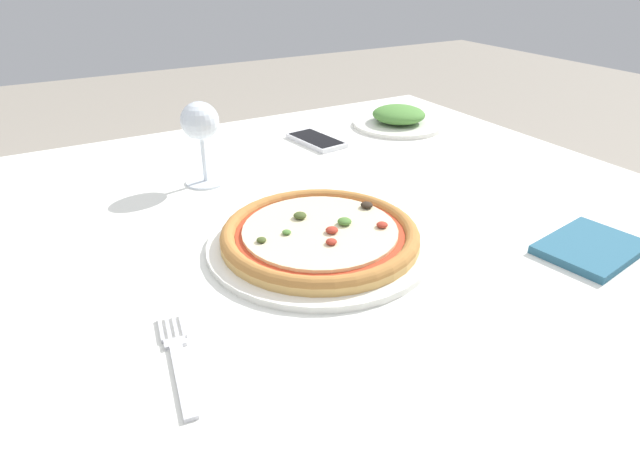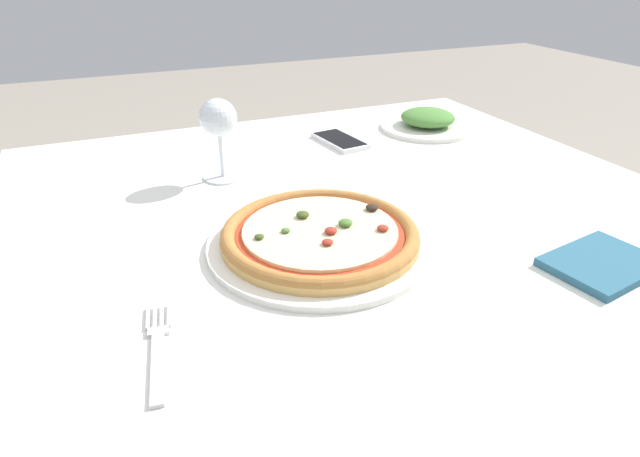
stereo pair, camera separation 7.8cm
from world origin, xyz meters
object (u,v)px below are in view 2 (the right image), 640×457
object	(u,v)px
dining_table	(358,254)
side_plate	(427,122)
pizza_plate	(320,236)
wine_glass_far_left	(218,122)
cell_phone	(340,141)
fork	(158,347)

from	to	relation	value
dining_table	side_plate	distance (m)	0.51
pizza_plate	wine_glass_far_left	world-z (taller)	wine_glass_far_left
cell_phone	fork	bearing A→B (deg)	-130.83
cell_phone	wine_glass_far_left	bearing A→B (deg)	-161.24
dining_table	cell_phone	bearing A→B (deg)	70.33
pizza_plate	cell_phone	bearing A→B (deg)	61.47
fork	side_plate	bearing A→B (deg)	38.21
dining_table	pizza_plate	xyz separation A→B (m)	(-0.11, -0.08, 0.10)
pizza_plate	fork	xyz separation A→B (m)	(-0.25, -0.14, -0.01)
fork	cell_phone	bearing A→B (deg)	49.17
dining_table	fork	distance (m)	0.43
pizza_plate	side_plate	world-z (taller)	side_plate
wine_glass_far_left	fork	bearing A→B (deg)	-112.34
dining_table	wine_glass_far_left	bearing A→B (deg)	126.01
pizza_plate	cell_phone	world-z (taller)	pizza_plate
cell_phone	side_plate	xyz separation A→B (m)	(0.24, 0.01, 0.01)
wine_glass_far_left	side_plate	world-z (taller)	wine_glass_far_left
dining_table	pizza_plate	bearing A→B (deg)	-142.97
pizza_plate	fork	size ratio (longest dim) A/B	1.96
pizza_plate	side_plate	distance (m)	0.63
wine_glass_far_left	side_plate	size ratio (longest dim) A/B	0.69
pizza_plate	fork	world-z (taller)	pizza_plate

